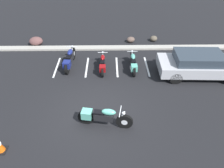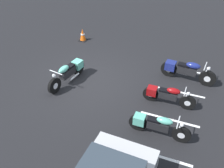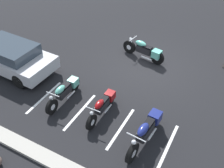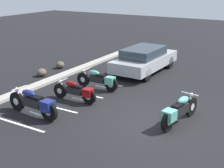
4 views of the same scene
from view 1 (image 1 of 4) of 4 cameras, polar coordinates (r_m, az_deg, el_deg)
name	(u,v)px [view 1 (image 1 of 4)]	position (r m, az deg, el deg)	size (l,w,h in m)	color
ground	(96,114)	(9.52, -4.30, -7.73)	(60.00, 60.00, 0.00)	black
motorcycle_teal_featured	(102,117)	(8.72, -2.60, -8.50)	(2.21, 0.74, 0.88)	black
parked_bike_0	(70,59)	(12.49, -11.04, 6.38)	(0.65, 2.31, 0.91)	black
parked_bike_1	(103,64)	(12.00, -2.45, 5.33)	(0.56, 1.98, 0.78)	black
parked_bike_2	(133,63)	(12.08, 5.53, 5.50)	(0.57, 2.05, 0.81)	black
car_silver	(199,64)	(12.33, 21.89, 4.88)	(4.36, 1.95, 1.29)	black
concrete_curb	(100,48)	(14.42, -3.21, 9.41)	(18.00, 0.50, 0.12)	#A8A399
landscape_rock_0	(131,40)	(15.26, 4.91, 11.48)	(0.56, 0.46, 0.38)	brown
landscape_rock_1	(154,39)	(15.63, 10.81, 11.58)	(0.50, 0.46, 0.38)	brown
landscape_rock_2	(36,41)	(15.60, -19.23, 10.52)	(0.87, 0.70, 0.58)	brown
stall_line_0	(57,67)	(12.84, -14.22, 4.28)	(0.10, 2.10, 0.00)	white
stall_line_1	(87,67)	(12.56, -6.56, 4.45)	(0.10, 2.10, 0.00)	white
stall_line_2	(117,67)	(12.50, 1.30, 4.54)	(0.10, 2.10, 0.00)	white
stall_line_3	(147,66)	(12.68, 9.10, 4.54)	(0.10, 2.10, 0.00)	white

